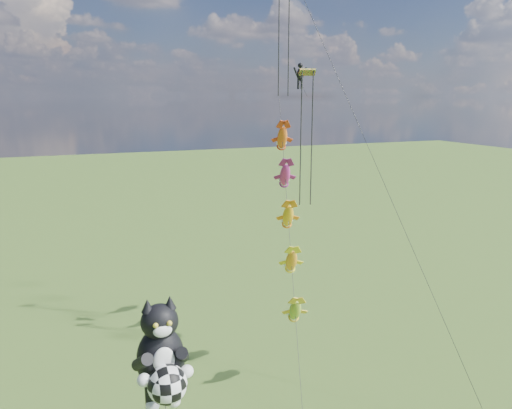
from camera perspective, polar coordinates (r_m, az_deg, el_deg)
name	(u,v)px	position (r m, az deg, el deg)	size (l,w,h in m)	color
cat_kite_rig	(162,359)	(20.79, -10.67, -16.91)	(2.18, 4.01, 10.85)	brown
fish_windsock_rig	(288,217)	(34.75, 3.69, -1.40)	(5.27, 15.15, 18.27)	brown
parafoil_rig	(304,80)	(35.12, 5.46, 14.01)	(6.39, 16.61, 27.96)	brown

